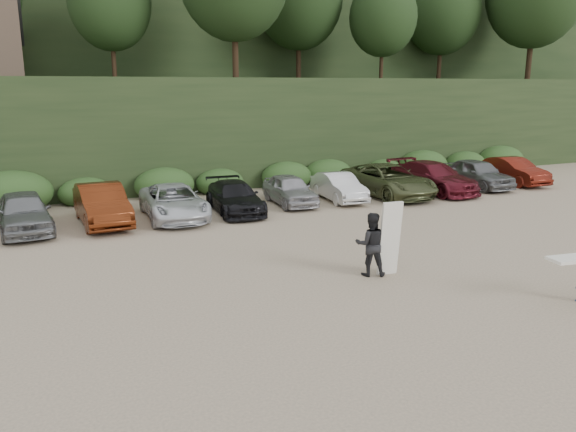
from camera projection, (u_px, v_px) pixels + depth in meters
name	position (u px, v px, depth m)	size (l,w,h in m)	color
ground	(342.00, 278.00, 16.69)	(120.00, 120.00, 0.00)	tan
hillside_backdrop	(122.00, 15.00, 45.84)	(90.00, 41.50, 28.00)	black
parked_cars	(217.00, 196.00, 25.07)	(39.56, 6.01, 1.64)	#A2A3A7
adult_surfer	(373.00, 244.00, 16.74)	(1.42, 1.06, 2.28)	black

